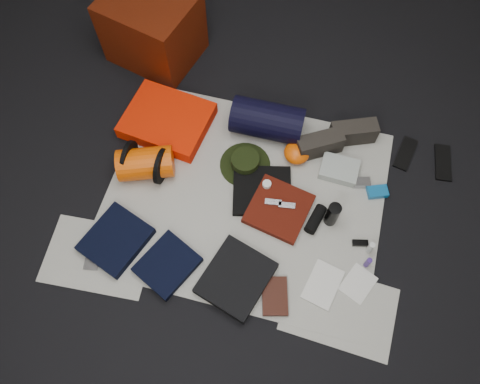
% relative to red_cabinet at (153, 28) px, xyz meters
% --- Properties ---
extents(floor, '(4.50, 4.50, 0.02)m').
position_rel_red_cabinet_xyz_m(floor, '(0.85, -0.92, -0.24)').
color(floor, black).
rests_on(floor, ground).
extents(newspaper_mat, '(1.60, 1.30, 0.01)m').
position_rel_red_cabinet_xyz_m(newspaper_mat, '(0.85, -0.92, -0.22)').
color(newspaper_mat, beige).
rests_on(newspaper_mat, floor).
extents(newspaper_sheet_front_left, '(0.61, 0.44, 0.00)m').
position_rel_red_cabinet_xyz_m(newspaper_sheet_front_left, '(0.15, -1.47, -0.22)').
color(newspaper_sheet_front_left, beige).
rests_on(newspaper_sheet_front_left, floor).
extents(newspaper_sheet_front_right, '(0.60, 0.43, 0.00)m').
position_rel_red_cabinet_xyz_m(newspaper_sheet_front_right, '(1.50, -1.42, -0.22)').
color(newspaper_sheet_front_right, beige).
rests_on(newspaper_sheet_front_right, floor).
extents(red_cabinet, '(0.64, 0.58, 0.45)m').
position_rel_red_cabinet_xyz_m(red_cabinet, '(0.00, 0.00, 0.00)').
color(red_cabinet, '#4F1405').
rests_on(red_cabinet, floor).
extents(sleeping_pad, '(0.56, 0.48, 0.09)m').
position_rel_red_cabinet_xyz_m(sleeping_pad, '(0.26, -0.55, -0.17)').
color(sleeping_pad, '#EF2202').
rests_on(sleeping_pad, newspaper_mat).
extents(stuff_sack, '(0.37, 0.29, 0.19)m').
position_rel_red_cabinet_xyz_m(stuff_sack, '(0.25, -0.89, -0.13)').
color(stuff_sack, '#DE4B03').
rests_on(stuff_sack, newspaper_mat).
extents(sack_strap_left, '(0.02, 0.22, 0.22)m').
position_rel_red_cabinet_xyz_m(sack_strap_left, '(0.15, -0.89, -0.11)').
color(sack_strap_left, black).
rests_on(sack_strap_left, newspaper_mat).
extents(sack_strap_right, '(0.02, 0.22, 0.22)m').
position_rel_red_cabinet_xyz_m(sack_strap_right, '(0.35, -0.89, -0.11)').
color(sack_strap_right, black).
rests_on(sack_strap_right, newspaper_mat).
extents(navy_duffel, '(0.44, 0.23, 0.23)m').
position_rel_red_cabinet_xyz_m(navy_duffel, '(0.87, -0.43, -0.11)').
color(navy_duffel, black).
rests_on(navy_duffel, newspaper_mat).
extents(boonie_brim, '(0.41, 0.41, 0.01)m').
position_rel_red_cabinet_xyz_m(boonie_brim, '(0.80, -0.71, -0.22)').
color(boonie_brim, black).
rests_on(boonie_brim, newspaper_mat).
extents(boonie_crown, '(0.17, 0.17, 0.07)m').
position_rel_red_cabinet_xyz_m(boonie_crown, '(0.80, -0.71, -0.18)').
color(boonie_crown, black).
rests_on(boonie_crown, boonie_brim).
extents(hiking_boot_left, '(0.30, 0.24, 0.14)m').
position_rel_red_cabinet_xyz_m(hiking_boot_left, '(1.21, -0.49, -0.15)').
color(hiking_boot_left, '#2A2621').
rests_on(hiking_boot_left, newspaper_mat).
extents(hiking_boot_right, '(0.30, 0.20, 0.14)m').
position_rel_red_cabinet_xyz_m(hiking_boot_right, '(1.39, -0.36, -0.15)').
color(hiking_boot_right, '#2A2621').
rests_on(hiking_boot_right, newspaper_mat).
extents(flip_flop_left, '(0.14, 0.25, 0.01)m').
position_rel_red_cabinet_xyz_m(flip_flop_left, '(1.74, -0.38, -0.22)').
color(flip_flop_left, black).
rests_on(flip_flop_left, floor).
extents(flip_flop_right, '(0.12, 0.26, 0.01)m').
position_rel_red_cabinet_xyz_m(flip_flop_right, '(1.96, -0.39, -0.22)').
color(flip_flop_right, black).
rests_on(flip_flop_right, floor).
extents(trousers_navy_a, '(0.40, 0.42, 0.05)m').
position_rel_red_cabinet_xyz_m(trousers_navy_a, '(0.22, -1.36, -0.19)').
color(trousers_navy_a, black).
rests_on(trousers_navy_a, newspaper_mat).
extents(trousers_navy_b, '(0.36, 0.38, 0.05)m').
position_rel_red_cabinet_xyz_m(trousers_navy_b, '(0.55, -1.43, -0.20)').
color(trousers_navy_b, black).
rests_on(trousers_navy_b, newspaper_mat).
extents(trousers_charcoal, '(0.41, 0.44, 0.06)m').
position_rel_red_cabinet_xyz_m(trousers_charcoal, '(0.93, -1.40, -0.19)').
color(trousers_charcoal, black).
rests_on(trousers_charcoal, newspaper_mat).
extents(black_tshirt, '(0.40, 0.39, 0.03)m').
position_rel_red_cabinet_xyz_m(black_tshirt, '(0.94, -0.86, -0.20)').
color(black_tshirt, black).
rests_on(black_tshirt, newspaper_mat).
extents(red_shirt, '(0.38, 0.38, 0.04)m').
position_rel_red_cabinet_xyz_m(red_shirt, '(1.06, -0.95, -0.20)').
color(red_shirt, '#4B1108').
rests_on(red_shirt, newspaper_mat).
extents(orange_stuff_sack, '(0.17, 0.17, 0.10)m').
position_rel_red_cabinet_xyz_m(orange_stuff_sack, '(1.09, -0.57, -0.17)').
color(orange_stuff_sack, '#DE4B03').
rests_on(orange_stuff_sack, newspaper_mat).
extents(first_aid_pouch, '(0.23, 0.18, 0.06)m').
position_rel_red_cabinet_xyz_m(first_aid_pouch, '(1.36, -0.61, -0.19)').
color(first_aid_pouch, '#99A19A').
rests_on(first_aid_pouch, newspaper_mat).
extents(water_bottle, '(0.08, 0.08, 0.18)m').
position_rel_red_cabinet_xyz_m(water_bottle, '(1.36, -0.94, -0.13)').
color(water_bottle, black).
rests_on(water_bottle, newspaper_mat).
extents(speaker, '(0.11, 0.18, 0.07)m').
position_rel_red_cabinet_xyz_m(speaker, '(1.28, -0.96, -0.19)').
color(speaker, black).
rests_on(speaker, newspaper_mat).
extents(compact_camera, '(0.11, 0.08, 0.04)m').
position_rel_red_cabinet_xyz_m(compact_camera, '(1.50, -0.66, -0.20)').
color(compact_camera, '#9E9FA3').
rests_on(compact_camera, newspaper_mat).
extents(cyan_case, '(0.14, 0.11, 0.04)m').
position_rel_red_cabinet_xyz_m(cyan_case, '(1.60, -0.69, -0.20)').
color(cyan_case, '#0F5A93').
rests_on(cyan_case, newspaper_mat).
extents(toiletry_purple, '(0.03, 0.03, 0.09)m').
position_rel_red_cabinet_xyz_m(toiletry_purple, '(1.60, -1.15, -0.18)').
color(toiletry_purple, '#3D2473').
rests_on(toiletry_purple, newspaper_mat).
extents(toiletry_clear, '(0.04, 0.04, 0.10)m').
position_rel_red_cabinet_xyz_m(toiletry_clear, '(1.60, -1.06, -0.17)').
color(toiletry_clear, silver).
rests_on(toiletry_clear, newspaper_mat).
extents(paperback_book, '(0.18, 0.23, 0.03)m').
position_rel_red_cabinet_xyz_m(paperback_book, '(1.15, -1.44, -0.21)').
color(paperback_book, black).
rests_on(paperback_book, newspaper_mat).
extents(map_booklet, '(0.21, 0.27, 0.01)m').
position_rel_red_cabinet_xyz_m(map_booklet, '(1.39, -1.32, -0.21)').
color(map_booklet, silver).
rests_on(map_booklet, newspaper_mat).
extents(map_printout, '(0.21, 0.23, 0.01)m').
position_rel_red_cabinet_xyz_m(map_printout, '(1.57, -1.26, -0.22)').
color(map_printout, silver).
rests_on(map_printout, newspaper_mat).
extents(sunglasses, '(0.09, 0.05, 0.02)m').
position_rel_red_cabinet_xyz_m(sunglasses, '(1.55, -1.03, -0.21)').
color(sunglasses, black).
rests_on(sunglasses, newspaper_mat).
extents(key_cluster, '(0.09, 0.09, 0.01)m').
position_rel_red_cabinet_xyz_m(key_cluster, '(0.14, -1.52, -0.21)').
color(key_cluster, '#9E9FA3').
rests_on(key_cluster, newspaper_mat).
extents(tape_roll, '(0.05, 0.05, 0.04)m').
position_rel_red_cabinet_xyz_m(tape_roll, '(0.96, -0.83, -0.17)').
color(tape_roll, silver).
rests_on(tape_roll, black_tshirt).
extents(energy_bar_a, '(0.10, 0.05, 0.01)m').
position_rel_red_cabinet_xyz_m(energy_bar_a, '(1.02, -0.93, -0.17)').
color(energy_bar_a, '#9E9FA3').
rests_on(energy_bar_a, red_shirt).
extents(energy_bar_b, '(0.10, 0.05, 0.01)m').
position_rel_red_cabinet_xyz_m(energy_bar_b, '(1.10, -0.93, -0.17)').
color(energy_bar_b, '#9E9FA3').
rests_on(energy_bar_b, red_shirt).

